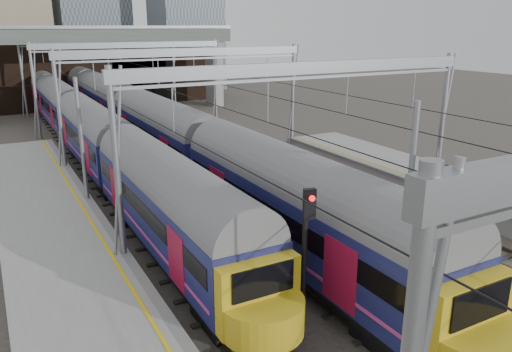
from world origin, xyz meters
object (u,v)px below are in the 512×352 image
train_second (75,118)px  signal_near_left (306,247)px  signal_near_centre (435,225)px  train_main (130,115)px

train_second → signal_near_left: signal_near_left is taller
signal_near_left → signal_near_centre: 4.38m
train_second → signal_near_centre: (5.90, -30.32, 0.91)m
train_main → signal_near_left: 28.31m
signal_near_centre → train_second: bearing=102.7°
train_main → signal_near_left: bearing=-94.8°
signal_near_centre → signal_near_left: bearing=170.1°
train_main → signal_near_left: size_ratio=13.15×
train_main → train_second: (-4.00, 1.23, -0.14)m
train_second → train_main: bearing=-17.1°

